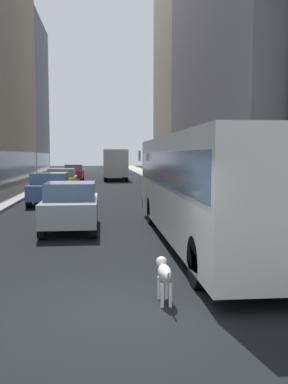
{
  "coord_description": "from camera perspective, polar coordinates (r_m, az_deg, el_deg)",
  "views": [
    {
      "loc": [
        -0.17,
        -6.77,
        2.53
      ],
      "look_at": [
        1.12,
        6.34,
        1.4
      ],
      "focal_mm": 40.56,
      "sensor_mm": 36.0,
      "label": 1
    }
  ],
  "objects": [
    {
      "name": "building_left_far",
      "position": [
        57.75,
        -17.68,
        11.95
      ],
      "size": [
        8.48,
        17.66,
        19.71
      ],
      "color": "slate",
      "rests_on": "ground"
    },
    {
      "name": "dalmatian_dog",
      "position": [
        7.58,
        2.65,
        -10.53
      ],
      "size": [
        0.22,
        0.96,
        0.72
      ],
      "color": "white",
      "rests_on": "ground"
    },
    {
      "name": "transit_bus",
      "position": [
        12.5,
        8.14,
        1.4
      ],
      "size": [
        2.78,
        11.53,
        3.05
      ],
      "color": "silver",
      "rests_on": "ground"
    },
    {
      "name": "building_right_far",
      "position": [
        54.45,
        7.77,
        18.86
      ],
      "size": [
        9.33,
        20.64,
        31.44
      ],
      "color": "#A0937F",
      "rests_on": "ground"
    },
    {
      "name": "car_grey_wagon",
      "position": [
        52.9,
        -4.14,
        3.04
      ],
      "size": [
        1.8,
        4.61,
        1.62
      ],
      "color": "slate",
      "rests_on": "ground"
    },
    {
      "name": "car_red_coupe",
      "position": [
        42.4,
        -9.18,
        2.53
      ],
      "size": [
        1.76,
        4.56,
        1.62
      ],
      "color": "red",
      "rests_on": "ground"
    },
    {
      "name": "box_truck",
      "position": [
        43.91,
        -3.84,
        3.76
      ],
      "size": [
        2.3,
        7.5,
        3.05
      ],
      "color": "#A51919",
      "rests_on": "ground"
    },
    {
      "name": "car_silver_sedan",
      "position": [
        14.8,
        -9.57,
        -1.8
      ],
      "size": [
        1.75,
        4.15,
        1.62
      ],
      "color": "#B7BABF",
      "rests_on": "ground"
    },
    {
      "name": "car_yellow_taxi",
      "position": [
        29.65,
        -10.7,
        1.51
      ],
      "size": [
        1.79,
        4.53,
        1.62
      ],
      "color": "yellow",
      "rests_on": "ground"
    },
    {
      "name": "sidewalk_left",
      "position": [
        42.21,
        -13.14,
        1.43
      ],
      "size": [
        2.4,
        110.0,
        0.15
      ],
      "primitive_type": "cube",
      "color": "#9E9991",
      "rests_on": "ground"
    },
    {
      "name": "building_right_mid",
      "position": [
        32.31,
        17.6,
        19.81
      ],
      "size": [
        11.39,
        21.22,
        21.94
      ],
      "color": "slate",
      "rests_on": "ground"
    },
    {
      "name": "ground_plane",
      "position": [
        41.85,
        -5.38,
        1.41
      ],
      "size": [
        120.0,
        120.0,
        0.0
      ],
      "primitive_type": "plane",
      "color": "black"
    },
    {
      "name": "car_blue_hatchback",
      "position": [
        22.89,
        -12.2,
        0.51
      ],
      "size": [
        1.88,
        4.43,
        1.62
      ],
      "color": "#4C6BB7",
      "rests_on": "ground"
    },
    {
      "name": "sidewalk_right",
      "position": [
        42.25,
        2.37,
        1.56
      ],
      "size": [
        2.4,
        110.0,
        0.15
      ],
      "primitive_type": "cube",
      "color": "#9E9991",
      "rests_on": "ground"
    }
  ]
}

